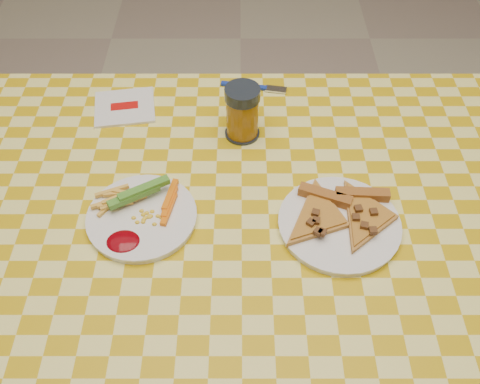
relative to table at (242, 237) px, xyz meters
name	(u,v)px	position (x,y,z in m)	size (l,w,h in m)	color
ground	(241,375)	(0.00, 0.00, -0.68)	(8.00, 8.00, 0.00)	beige
table	(242,237)	(0.00, 0.00, 0.00)	(1.28, 0.88, 0.76)	silver
plate_left	(142,218)	(-0.19, -0.01, 0.08)	(0.20, 0.20, 0.01)	white
plate_right	(339,225)	(0.18, -0.03, 0.08)	(0.22, 0.22, 0.01)	white
fries_veggies	(137,206)	(-0.19, 0.00, 0.10)	(0.18, 0.17, 0.04)	#EFB34C
pizza_slices	(341,213)	(0.18, -0.02, 0.09)	(0.25, 0.23, 0.02)	gold
drink_glass	(242,113)	(0.00, 0.22, 0.13)	(0.08, 0.08, 0.12)	black
napkin	(125,107)	(-0.27, 0.31, 0.08)	(0.15, 0.14, 0.01)	white
fork	(254,87)	(0.03, 0.38, 0.08)	(0.16, 0.04, 0.01)	navy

